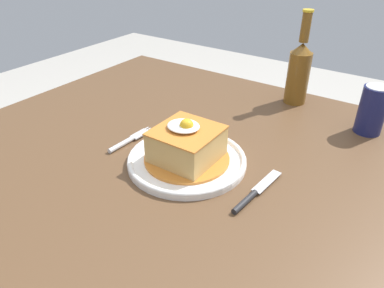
% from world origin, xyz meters
% --- Properties ---
extents(dining_table, '(1.14, 0.98, 0.76)m').
position_xyz_m(dining_table, '(0.00, 0.00, 0.65)').
color(dining_table, brown).
rests_on(dining_table, ground_plane).
extents(main_plate, '(0.26, 0.26, 0.02)m').
position_xyz_m(main_plate, '(0.04, -0.05, 0.77)').
color(main_plate, white).
rests_on(main_plate, dining_table).
extents(sandwich_meal, '(0.19, 0.19, 0.10)m').
position_xyz_m(sandwich_meal, '(0.04, -0.05, 0.81)').
color(sandwich_meal, orange).
rests_on(sandwich_meal, main_plate).
extents(fork, '(0.02, 0.14, 0.01)m').
position_xyz_m(fork, '(-0.13, -0.06, 0.77)').
color(fork, silver).
rests_on(fork, dining_table).
extents(knife, '(0.03, 0.17, 0.01)m').
position_xyz_m(knife, '(0.21, -0.08, 0.77)').
color(knife, '#262628').
rests_on(knife, dining_table).
extents(soda_can, '(0.07, 0.07, 0.12)m').
position_xyz_m(soda_can, '(0.34, 0.33, 0.82)').
color(soda_can, '#191E51').
rests_on(soda_can, dining_table).
extents(beer_bottle_amber, '(0.06, 0.06, 0.27)m').
position_xyz_m(beer_bottle_amber, '(0.11, 0.40, 0.86)').
color(beer_bottle_amber, brown).
rests_on(beer_bottle_amber, dining_table).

